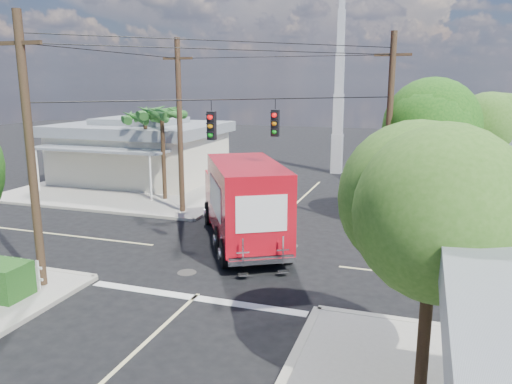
% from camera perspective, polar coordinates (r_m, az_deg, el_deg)
% --- Properties ---
extents(ground, '(120.00, 120.00, 0.00)m').
position_cam_1_polar(ground, '(20.30, -1.81, -7.23)').
color(ground, black).
rests_on(ground, ground).
extents(sidewalk_ne, '(14.12, 14.12, 0.14)m').
position_cam_1_polar(sidewalk_ne, '(29.87, 26.11, -1.95)').
color(sidewalk_ne, gray).
rests_on(sidewalk_ne, ground).
extents(sidewalk_nw, '(14.12, 14.12, 0.14)m').
position_cam_1_polar(sidewalk_nw, '(34.39, -12.58, 0.78)').
color(sidewalk_nw, gray).
rests_on(sidewalk_nw, ground).
extents(road_markings, '(32.00, 32.00, 0.01)m').
position_cam_1_polar(road_markings, '(19.01, -3.37, -8.62)').
color(road_markings, beige).
rests_on(road_markings, ground).
extents(building_nw, '(10.80, 10.20, 4.30)m').
position_cam_1_polar(building_nw, '(35.96, -12.98, 4.73)').
color(building_nw, beige).
rests_on(building_nw, sidewalk_nw).
extents(radio_tower, '(0.80, 0.80, 17.00)m').
position_cam_1_polar(radio_tower, '(38.43, 9.44, 10.47)').
color(radio_tower, silver).
rests_on(radio_tower, ground).
extents(tree_ne_front, '(4.21, 4.14, 6.66)m').
position_cam_1_polar(tree_ne_front, '(24.76, 19.85, 6.92)').
color(tree_ne_front, '#422D1C').
rests_on(tree_ne_front, sidewalk_ne).
extents(tree_ne_back, '(3.77, 3.66, 5.82)m').
position_cam_1_polar(tree_ne_back, '(27.18, 25.19, 5.67)').
color(tree_ne_back, '#422D1C').
rests_on(tree_ne_back, sidewalk_ne).
extents(tree_se, '(3.67, 3.54, 5.62)m').
position_cam_1_polar(tree_se, '(11.03, 19.66, -2.90)').
color(tree_se, '#422D1C').
rests_on(tree_se, sidewalk_se).
extents(palm_nw_front, '(3.01, 3.08, 5.59)m').
position_cam_1_polar(palm_nw_front, '(29.16, -10.72, 8.69)').
color(palm_nw_front, '#422D1C').
rests_on(palm_nw_front, sidewalk_nw).
extents(palm_nw_back, '(3.01, 3.08, 5.19)m').
position_cam_1_polar(palm_nw_back, '(31.48, -12.57, 8.19)').
color(palm_nw_back, '#422D1C').
rests_on(palm_nw_back, sidewalk_nw).
extents(utility_poles, '(12.00, 10.68, 9.00)m').
position_cam_1_polar(utility_poles, '(21.30, -4.41, 6.59)').
color(utility_poles, '#473321').
rests_on(utility_poles, ground).
extents(vending_boxes, '(1.90, 0.50, 1.10)m').
position_cam_1_polar(vending_boxes, '(24.88, 17.56, -2.45)').
color(vending_boxes, red).
rests_on(vending_boxes, sidewalk_ne).
extents(delivery_truck, '(6.26, 8.48, 3.62)m').
position_cam_1_polar(delivery_truck, '(21.35, -1.43, -1.09)').
color(delivery_truck, black).
rests_on(delivery_truck, ground).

